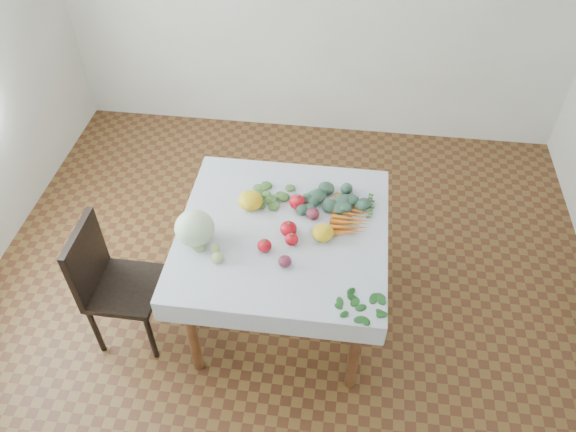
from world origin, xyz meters
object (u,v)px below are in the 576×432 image
(table, at_px, (283,243))
(chair, at_px, (109,278))
(cabbage, at_px, (195,228))
(heirloom_back, at_px, (250,201))
(carrot_bunch, at_px, (350,216))

(table, xyz_separation_m, chair, (-0.95, -0.24, -0.17))
(cabbage, bearing_deg, heirloom_back, 50.29)
(heirloom_back, bearing_deg, carrot_bunch, -2.16)
(chair, xyz_separation_m, heirloom_back, (0.75, 0.40, 0.32))
(chair, xyz_separation_m, cabbage, (0.51, 0.11, 0.36))
(chair, relative_size, heirloom_back, 6.18)
(chair, bearing_deg, table, 14.20)
(heirloom_back, bearing_deg, table, -37.64)
(table, distance_m, chair, 0.99)
(table, height_order, heirloom_back, heirloom_back)
(table, bearing_deg, chair, -165.80)
(chair, relative_size, carrot_bunch, 2.50)
(heirloom_back, xyz_separation_m, carrot_bunch, (0.56, -0.02, -0.03))
(table, distance_m, cabbage, 0.50)
(table, xyz_separation_m, carrot_bunch, (0.35, 0.13, 0.12))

